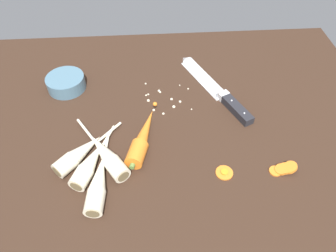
{
  "coord_description": "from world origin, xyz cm",
  "views": [
    {
      "loc": [
        -3.83,
        -57.38,
        61.29
      ],
      "look_at": [
        0.0,
        -2.0,
        1.5
      ],
      "focal_mm": 33.94,
      "sensor_mm": 36.0,
      "label": 1
    }
  ],
  "objects": [
    {
      "name": "parsnip_back",
      "position": [
        -16.41,
        -18.36,
        1.98
      ],
      "size": [
        5.06,
        22.83,
        4.0
      ],
      "color": "beige",
      "rests_on": "ground_plane"
    },
    {
      "name": "parsnip_mid_left",
      "position": [
        -15.07,
        -10.83,
        1.98
      ],
      "size": [
        14.54,
        20.58,
        4.0
      ],
      "color": "beige",
      "rests_on": "ground_plane"
    },
    {
      "name": "parsnip_front",
      "position": [
        -18.82,
        -13.12,
        1.98
      ],
      "size": [
        9.38,
        19.01,
        4.0
      ],
      "color": "beige",
      "rests_on": "ground_plane"
    },
    {
      "name": "whole_carrot",
      "position": [
        -6.55,
        -6.05,
        2.1
      ],
      "size": [
        9.03,
        21.53,
        4.2
      ],
      "color": "orange",
      "rests_on": "ground_plane"
    },
    {
      "name": "ground_plane",
      "position": [
        0.0,
        0.0,
        -2.0
      ],
      "size": [
        120.0,
        90.0,
        4.0
      ],
      "primitive_type": "cube",
      "color": "#332116"
    },
    {
      "name": "mince_crumbs",
      "position": [
        -0.57,
        9.43,
        0.37
      ],
      "size": [
        13.02,
        13.77,
        0.89
      ],
      "color": "beige",
      "rests_on": "ground_plane"
    },
    {
      "name": "chefs_knife",
      "position": [
        14.15,
        14.3,
        0.65
      ],
      "size": [
        17.46,
        32.98,
        4.18
      ],
      "color": "silver",
      "rests_on": "ground_plane"
    },
    {
      "name": "prep_bowl",
      "position": [
        -28.6,
        16.84,
        2.15
      ],
      "size": [
        11.0,
        11.0,
        4.0
      ],
      "color": "slate",
      "rests_on": "ground_plane"
    },
    {
      "name": "carrot_slice_stack",
      "position": [
        25.95,
        -16.68,
        0.85
      ],
      "size": [
        6.34,
        3.08,
        2.37
      ],
      "color": "orange",
      "rests_on": "ground_plane"
    },
    {
      "name": "parsnip_mid_right",
      "position": [
        -21.53,
        -9.9,
        1.98
      ],
      "size": [
        15.44,
        16.71,
        4.0
      ],
      "color": "beige",
      "rests_on": "ground_plane"
    },
    {
      "name": "carrot_slice_stray_near",
      "position": [
        12.06,
        -16.41,
        0.36
      ],
      "size": [
        4.04,
        4.04,
        0.7
      ],
      "color": "orange",
      "rests_on": "ground_plane"
    }
  ]
}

